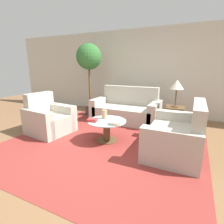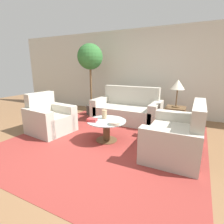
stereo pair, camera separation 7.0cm
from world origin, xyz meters
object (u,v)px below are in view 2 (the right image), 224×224
loveseat (178,138)px  table_lamp (178,85)px  book_stack (92,120)px  potted_plant (90,61)px  vase (104,114)px  bowl (114,123)px  armchair (49,120)px  coffee_table (106,128)px  sofa_main (127,111)px

loveseat → table_lamp: bearing=-170.1°
book_stack → potted_plant: bearing=108.9°
vase → bowl: bearing=-35.3°
vase → bowl: vase is taller
armchair → table_lamp: 3.08m
vase → armchair: bearing=-170.0°
coffee_table → vase: 0.28m
armchair → potted_plant: 2.19m
potted_plant → table_lamp: bearing=-4.9°
loveseat → book_stack: 1.62m
sofa_main → coffee_table: 1.49m
potted_plant → bowl: potted_plant is taller
vase → bowl: 0.44m
loveseat → vase: size_ratio=7.49×
loveseat → coffee_table: 1.37m
sofa_main → loveseat: sofa_main is taller
sofa_main → bowl: (0.39, -1.64, 0.17)m
armchair → bowl: (1.69, -0.02, 0.17)m
coffee_table → vase: vase is taller
table_lamp → vase: size_ratio=3.55×
armchair → vase: (1.33, 0.23, 0.23)m
table_lamp → bowl: 1.86m
coffee_table → book_stack: book_stack is taller
loveseat → bowl: bearing=-78.0°
armchair → potted_plant: potted_plant is taller
sofa_main → vase: bearing=-88.7°
potted_plant → book_stack: bearing=-56.5°
table_lamp → potted_plant: 2.61m
table_lamp → book_stack: (-1.37, -1.55, -0.60)m
loveseat → table_lamp: 1.51m
bowl → coffee_table: bearing=148.8°
armchair → vase: bearing=-73.6°
loveseat → coffee_table: bearing=-86.5°
sofa_main → vase: (0.03, -1.39, 0.23)m
potted_plant → vase: 2.26m
loveseat → bowl: 1.15m
sofa_main → book_stack: sofa_main is taller
loveseat → table_lamp: size_ratio=2.11×
vase → book_stack: bearing=-113.8°
loveseat → book_stack: (-1.59, -0.27, 0.17)m
sofa_main → book_stack: size_ratio=8.46×
loveseat → vase: 1.49m
armchair → table_lamp: size_ratio=1.48×
vase → potted_plant: bearing=131.0°
coffee_table → armchair: bearing=-174.5°
book_stack → armchair: bearing=163.3°
coffee_table → bowl: size_ratio=3.75×
sofa_main → table_lamp: 1.49m
coffee_table → potted_plant: (-1.39, 1.58, 1.36)m
sofa_main → book_stack: bearing=-93.1°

